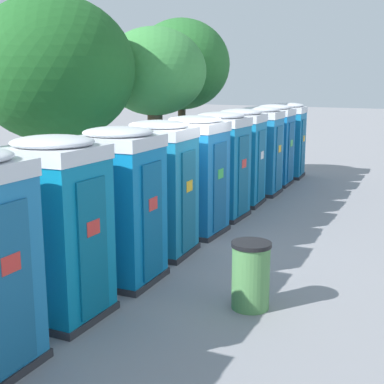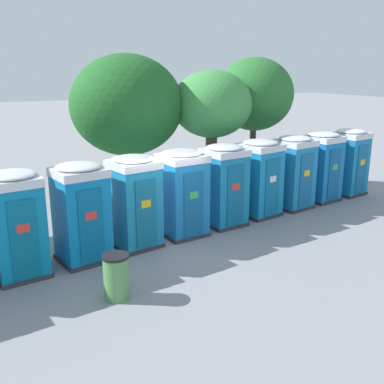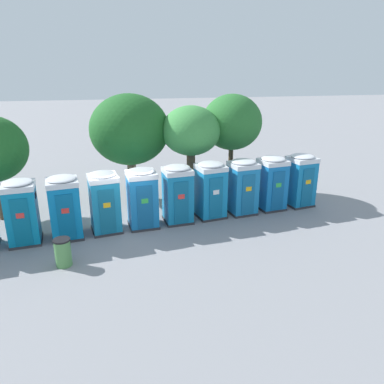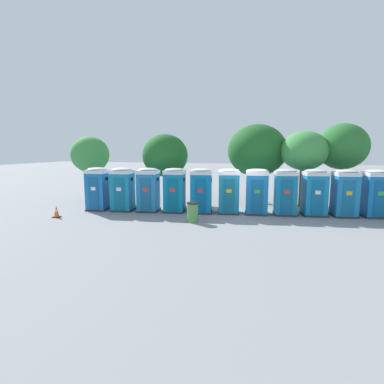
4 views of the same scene
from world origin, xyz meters
TOP-DOWN VIEW (x-y plane):
  - ground_plane at (0.00, 0.00)m, footprint 120.00×120.00m
  - portapotty_3 at (-3.81, -0.68)m, footprint 1.30×1.33m
  - portapotty_4 at (-2.27, -0.50)m, footprint 1.37×1.37m
  - portapotty_5 at (-0.75, -0.19)m, footprint 1.37×1.39m
  - portapotty_6 at (0.78, -0.00)m, footprint 1.34×1.32m
  - portapotty_7 at (2.31, 0.23)m, footprint 1.31×1.32m
  - portapotty_8 at (3.84, 0.50)m, footprint 1.41×1.40m
  - portapotty_9 at (5.38, 0.66)m, footprint 1.37×1.37m
  - portapotty_10 at (6.90, 0.92)m, footprint 1.34×1.36m
  - portapotty_11 at (8.44, 1.10)m, footprint 1.39×1.40m
  - street_tree_1 at (3.42, 2.98)m, footprint 2.88×2.88m
  - street_tree_2 at (5.66, 3.56)m, footprint 3.04×3.04m
  - street_tree_3 at (0.51, 3.81)m, footprint 3.90×3.90m
  - trash_can at (-2.14, -2.79)m, footprint 0.58×0.58m

SIDE VIEW (x-z plane):
  - ground_plane at x=0.00m, z-range 0.00..0.00m
  - trash_can at x=-2.14m, z-range 0.00..0.99m
  - portapotty_6 at x=0.78m, z-range 0.01..2.55m
  - portapotty_8 at x=3.84m, z-range 0.01..2.55m
  - portapotty_4 at x=-2.27m, z-range 0.01..2.55m
  - portapotty_9 at x=5.38m, z-range 0.01..2.55m
  - portapotty_11 at x=8.44m, z-range 0.01..2.55m
  - portapotty_7 at x=2.31m, z-range 0.01..2.55m
  - portapotty_10 at x=6.90m, z-range 0.01..2.55m
  - portapotty_5 at x=-0.75m, z-range 0.01..2.55m
  - portapotty_3 at x=-3.81m, z-range 0.01..2.55m
  - street_tree_1 at x=3.42m, z-range 1.10..5.81m
  - street_tree_3 at x=0.51m, z-range 0.87..6.13m
  - street_tree_2 at x=5.66m, z-range 1.16..6.34m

